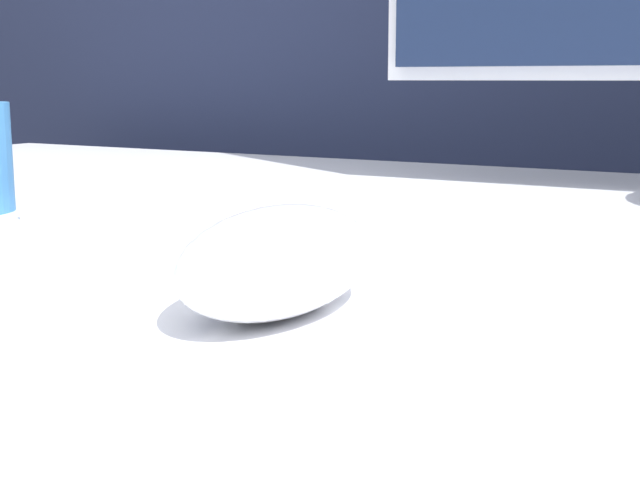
% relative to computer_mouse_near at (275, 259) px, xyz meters
% --- Properties ---
extents(partition_panel, '(5.00, 0.03, 1.49)m').
position_rel_computer_mouse_near_xyz_m(partition_panel, '(0.00, 0.78, -0.02)').
color(partition_panel, black).
rests_on(partition_panel, ground_plane).
extents(computer_mouse_near, '(0.08, 0.13, 0.04)m').
position_rel_computer_mouse_near_xyz_m(computer_mouse_near, '(0.00, 0.00, 0.00)').
color(computer_mouse_near, white).
rests_on(computer_mouse_near, desk).
extents(keyboard, '(0.40, 0.13, 0.02)m').
position_rel_computer_mouse_near_xyz_m(keyboard, '(-0.09, 0.17, -0.01)').
color(keyboard, silver).
rests_on(keyboard, desk).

